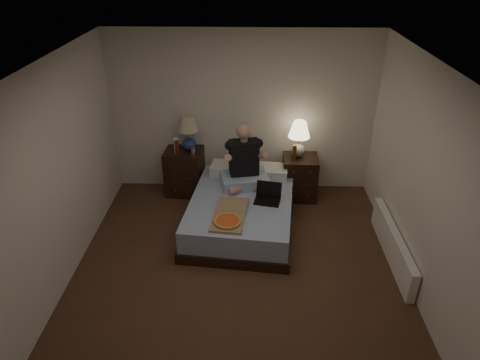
{
  "coord_description": "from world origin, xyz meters",
  "views": [
    {
      "loc": [
        0.13,
        -3.88,
        3.53
      ],
      "look_at": [
        0.0,
        0.9,
        0.85
      ],
      "focal_mm": 32.0,
      "sensor_mm": 36.0,
      "label": 1
    }
  ],
  "objects_px": {
    "pizza_box": "(227,222)",
    "beer_bottle_left": "(177,148)",
    "lamp_left": "(188,133)",
    "nightstand_left": "(185,171)",
    "water_bottle": "(176,146)",
    "radiator": "(393,245)",
    "beer_bottle_right": "(294,152)",
    "laptop": "(267,194)",
    "person": "(245,156)",
    "nightstand_right": "(299,177)",
    "soda_can": "(193,151)",
    "bed": "(241,212)",
    "lamp_right": "(299,139)"
  },
  "relations": [
    {
      "from": "lamp_left",
      "to": "beer_bottle_left",
      "type": "relative_size",
      "value": 2.43
    },
    {
      "from": "lamp_right",
      "to": "laptop",
      "type": "bearing_deg",
      "value": -116.66
    },
    {
      "from": "bed",
      "to": "beer_bottle_left",
      "type": "distance_m",
      "value": 1.38
    },
    {
      "from": "nightstand_left",
      "to": "laptop",
      "type": "bearing_deg",
      "value": -33.78
    },
    {
      "from": "soda_can",
      "to": "radiator",
      "type": "height_order",
      "value": "soda_can"
    },
    {
      "from": "nightstand_left",
      "to": "beer_bottle_left",
      "type": "height_order",
      "value": "beer_bottle_left"
    },
    {
      "from": "pizza_box",
      "to": "water_bottle",
      "type": "bearing_deg",
      "value": 126.32
    },
    {
      "from": "bed",
      "to": "beer_bottle_right",
      "type": "bearing_deg",
      "value": 51.26
    },
    {
      "from": "lamp_left",
      "to": "beer_bottle_left",
      "type": "distance_m",
      "value": 0.3
    },
    {
      "from": "lamp_right",
      "to": "water_bottle",
      "type": "distance_m",
      "value": 1.83
    },
    {
      "from": "nightstand_left",
      "to": "soda_can",
      "type": "bearing_deg",
      "value": -34.38
    },
    {
      "from": "laptop",
      "to": "water_bottle",
      "type": "bearing_deg",
      "value": 157.64
    },
    {
      "from": "bed",
      "to": "person",
      "type": "height_order",
      "value": "person"
    },
    {
      "from": "nightstand_left",
      "to": "person",
      "type": "xyz_separation_m",
      "value": [
        0.95,
        -0.56,
        0.56
      ]
    },
    {
      "from": "radiator",
      "to": "nightstand_left",
      "type": "bearing_deg",
      "value": 150.84
    },
    {
      "from": "nightstand_left",
      "to": "radiator",
      "type": "xyz_separation_m",
      "value": [
        2.83,
        -1.58,
        -0.16
      ]
    },
    {
      "from": "nightstand_right",
      "to": "beer_bottle_left",
      "type": "height_order",
      "value": "beer_bottle_left"
    },
    {
      "from": "nightstand_right",
      "to": "lamp_right",
      "type": "height_order",
      "value": "lamp_right"
    },
    {
      "from": "beer_bottle_right",
      "to": "radiator",
      "type": "relative_size",
      "value": 0.14
    },
    {
      "from": "beer_bottle_left",
      "to": "beer_bottle_right",
      "type": "xyz_separation_m",
      "value": [
        1.74,
        0.0,
        -0.05
      ]
    },
    {
      "from": "lamp_left",
      "to": "person",
      "type": "xyz_separation_m",
      "value": [
        0.86,
        -0.59,
        -0.09
      ]
    },
    {
      "from": "soda_can",
      "to": "pizza_box",
      "type": "relative_size",
      "value": 0.13
    },
    {
      "from": "beer_bottle_right",
      "to": "person",
      "type": "height_order",
      "value": "person"
    },
    {
      "from": "bed",
      "to": "beer_bottle_right",
      "type": "distance_m",
      "value": 1.23
    },
    {
      "from": "water_bottle",
      "to": "lamp_right",
      "type": "bearing_deg",
      "value": 1.68
    },
    {
      "from": "lamp_left",
      "to": "person",
      "type": "bearing_deg",
      "value": -34.4
    },
    {
      "from": "laptop",
      "to": "pizza_box",
      "type": "distance_m",
      "value": 0.75
    },
    {
      "from": "water_bottle",
      "to": "radiator",
      "type": "distance_m",
      "value": 3.33
    },
    {
      "from": "lamp_right",
      "to": "radiator",
      "type": "bearing_deg",
      "value": -54.48
    },
    {
      "from": "nightstand_left",
      "to": "laptop",
      "type": "relative_size",
      "value": 2.14
    },
    {
      "from": "laptop",
      "to": "lamp_left",
      "type": "bearing_deg",
      "value": 149.92
    },
    {
      "from": "lamp_right",
      "to": "laptop",
      "type": "height_order",
      "value": "lamp_right"
    },
    {
      "from": "laptop",
      "to": "nightstand_right",
      "type": "bearing_deg",
      "value": 71.15
    },
    {
      "from": "pizza_box",
      "to": "beer_bottle_left",
      "type": "bearing_deg",
      "value": 126.6
    },
    {
      "from": "nightstand_right",
      "to": "person",
      "type": "distance_m",
      "value": 1.12
    },
    {
      "from": "bed",
      "to": "lamp_left",
      "type": "bearing_deg",
      "value": 136.88
    },
    {
      "from": "nightstand_left",
      "to": "nightstand_right",
      "type": "height_order",
      "value": "nightstand_left"
    },
    {
      "from": "bed",
      "to": "lamp_right",
      "type": "bearing_deg",
      "value": 52.74
    },
    {
      "from": "water_bottle",
      "to": "radiator",
      "type": "xyz_separation_m",
      "value": [
        2.91,
        -1.47,
        -0.65
      ]
    },
    {
      "from": "person",
      "to": "pizza_box",
      "type": "xyz_separation_m",
      "value": [
        -0.19,
        -1.0,
        -0.43
      ]
    },
    {
      "from": "lamp_right",
      "to": "soda_can",
      "type": "height_order",
      "value": "lamp_right"
    },
    {
      "from": "bed",
      "to": "beer_bottle_left",
      "type": "height_order",
      "value": "beer_bottle_left"
    },
    {
      "from": "beer_bottle_left",
      "to": "laptop",
      "type": "bearing_deg",
      "value": -32.48
    },
    {
      "from": "nightstand_left",
      "to": "water_bottle",
      "type": "relative_size",
      "value": 2.91
    },
    {
      "from": "soda_can",
      "to": "person",
      "type": "relative_size",
      "value": 0.11
    },
    {
      "from": "bed",
      "to": "lamp_right",
      "type": "relative_size",
      "value": 3.25
    },
    {
      "from": "person",
      "to": "beer_bottle_right",
      "type": "bearing_deg",
      "value": 17.15
    },
    {
      "from": "lamp_left",
      "to": "nightstand_left",
      "type": "bearing_deg",
      "value": -163.89
    },
    {
      "from": "nightstand_left",
      "to": "beer_bottle_left",
      "type": "relative_size",
      "value": 3.16
    },
    {
      "from": "soda_can",
      "to": "beer_bottle_left",
      "type": "relative_size",
      "value": 0.43
    }
  ]
}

